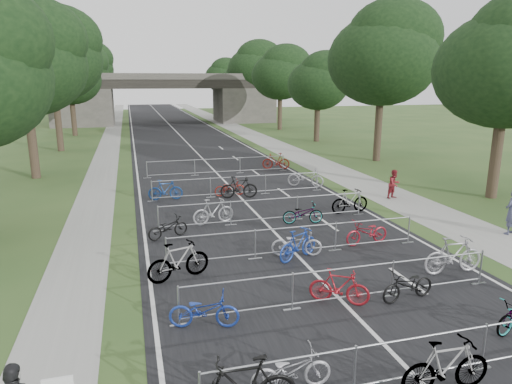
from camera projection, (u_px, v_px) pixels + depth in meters
road at (179, 134)px, 52.96m from camera, size 11.00×140.00×0.01m
sidewalk_right at (246, 132)px, 55.03m from camera, size 3.00×140.00×0.01m
sidewalk_left at (111, 136)px, 51.01m from camera, size 2.00×140.00×0.01m
lane_markings at (179, 134)px, 52.96m from camera, size 0.12×140.00×0.00m
overpass_bridge at (167, 99)px, 66.15m from camera, size 31.00×8.00×7.05m
tree_right_0 at (511, 64)px, 22.82m from camera, size 7.17×7.17×10.93m
tree_left_1 at (24, 60)px, 27.60m from camera, size 7.56×7.56×11.53m
tree_right_1 at (385, 56)px, 33.82m from camera, size 8.18×8.18×12.47m
tree_left_2 at (53, 56)px, 38.64m from camera, size 8.40×8.40×12.81m
tree_right_2 at (319, 82)px, 45.51m from camera, size 6.16×6.16×9.39m
tree_left_3 at (71, 77)px, 50.25m from camera, size 6.72×6.72×10.25m
tree_right_3 at (281, 74)px, 56.51m from camera, size 7.17×7.17×10.93m
tree_left_4 at (80, 71)px, 61.29m from camera, size 7.56×7.56×11.53m
tree_right_4 at (256, 68)px, 67.51m from camera, size 8.18×8.18×12.47m
tree_left_5 at (87, 67)px, 72.32m from camera, size 8.40×8.40×12.81m
tree_right_5 at (237, 81)px, 79.20m from camera, size 6.16×6.16×9.39m
tree_left_6 at (93, 78)px, 83.94m from camera, size 6.72×6.72×10.25m
tree_right_6 at (223, 76)px, 90.20m from camera, size 7.17×7.17×10.93m
barrier_row_1 at (422, 358)px, 9.41m from camera, size 9.70×0.08×1.10m
barrier_row_2 at (344, 285)px, 12.78m from camera, size 9.70×0.08×1.10m
barrier_row_3 at (296, 240)px, 16.33m from camera, size 9.70×0.08×1.10m
barrier_row_4 at (265, 211)px, 20.08m from camera, size 9.70×0.08×1.10m
barrier_row_5 at (238, 186)px, 24.75m from camera, size 9.70×0.08×1.10m
barrier_row_6 at (218, 166)px, 30.37m from camera, size 9.70×0.08×1.10m
bike_5 at (291, 370)px, 9.18m from camera, size 1.71×0.64×0.89m
bike_6 at (446, 367)px, 9.06m from camera, size 1.98×0.64×1.18m
bike_8 at (204, 311)px, 11.51m from camera, size 1.89×1.07×0.94m
bike_9 at (339, 287)px, 12.73m from camera, size 1.69×1.31×1.02m
bike_10 at (408, 286)px, 12.93m from camera, size 1.83×0.87×0.92m
bike_11 at (453, 256)px, 14.70m from camera, size 2.10×0.66×1.25m
bike_12 at (179, 261)px, 14.27m from camera, size 2.14×1.16×1.24m
bike_13 at (297, 243)px, 16.25m from camera, size 1.91×1.07×0.95m
bike_14 at (298, 244)px, 15.90m from camera, size 1.88×1.31×1.11m
bike_15 at (367, 232)px, 17.39m from camera, size 1.90×0.87×0.96m
bike_16 at (168, 228)px, 18.07m from camera, size 1.78×1.16×0.89m
bike_17 at (213, 212)px, 19.84m from camera, size 1.96×0.90×1.14m
bike_18 at (303, 214)px, 19.90m from camera, size 1.85×0.89×0.93m
bike_19 at (350, 201)px, 21.49m from camera, size 1.97×0.70×1.16m
bike_20 at (165, 190)px, 23.85m from camera, size 1.83×0.65×1.08m
bike_21 at (230, 188)px, 24.75m from camera, size 1.72×0.68×0.89m
bike_22 at (239, 187)px, 24.21m from camera, size 2.03×0.82×1.18m
bike_23 at (306, 177)px, 26.81m from camera, size 2.21×1.74×1.12m
bike_27 at (276, 161)px, 32.10m from camera, size 2.00×1.05×1.16m
pedestrian_a at (512, 212)px, 18.45m from camera, size 0.81×0.67×1.91m
pedestrian_b at (394, 184)px, 24.11m from camera, size 0.90×0.79×1.55m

